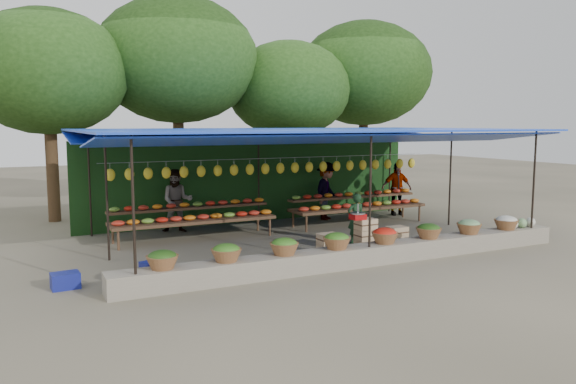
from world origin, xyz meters
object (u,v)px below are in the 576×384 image
weighing_scale (358,216)px  vendor_seated (356,218)px  crate_counter (365,238)px  blue_crate_front (65,281)px  blue_crate_back (156,269)px

weighing_scale → vendor_seated: 1.00m
crate_counter → blue_crate_front: crate_counter is taller
weighing_scale → blue_crate_front: size_ratio=0.75×
crate_counter → blue_crate_front: size_ratio=4.87×
crate_counter → blue_crate_back: (-4.87, -0.05, -0.15)m
weighing_scale → vendor_seated: size_ratio=0.29×
weighing_scale → blue_crate_back: size_ratio=0.69×
crate_counter → vendor_seated: vendor_seated is taller
crate_counter → weighing_scale: (-0.20, 0.00, 0.55)m
crate_counter → vendor_seated: 0.95m
blue_crate_front → blue_crate_back: size_ratio=0.92×
crate_counter → weighing_scale: 0.58m
blue_crate_front → vendor_seated: bearing=3.6°
blue_crate_back → blue_crate_front: bearing=165.4°
vendor_seated → crate_counter: bearing=74.7°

